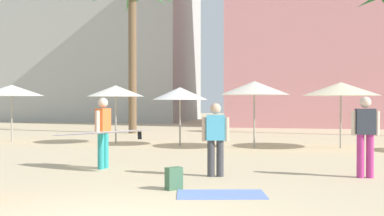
{
  "coord_description": "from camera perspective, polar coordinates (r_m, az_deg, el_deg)",
  "views": [
    {
      "loc": [
        2.37,
        -5.88,
        1.66
      ],
      "look_at": [
        -0.56,
        7.55,
        1.46
      ],
      "focal_mm": 45.12,
      "sensor_mm": 36.0,
      "label": 1
    }
  ],
  "objects": [
    {
      "name": "cafe_umbrella_4",
      "position": [
        19.04,
        -9.01,
        1.99
      ],
      "size": [
        2.23,
        2.23,
        2.28
      ],
      "color": "gray",
      "rests_on": "ground"
    },
    {
      "name": "palm_tree_left",
      "position": [
        25.65,
        -7.06,
        12.44
      ],
      "size": [
        4.54,
        4.17,
        8.45
      ],
      "color": "brown",
      "rests_on": "ground"
    },
    {
      "name": "cafe_umbrella_2",
      "position": [
        21.01,
        -20.56,
        1.95
      ],
      "size": [
        2.62,
        2.62,
        2.33
      ],
      "color": "gray",
      "rests_on": "ground"
    },
    {
      "name": "person_mid_right",
      "position": [
        11.94,
        -10.68,
        -2.68
      ],
      "size": [
        2.97,
        1.19,
        1.74
      ],
      "rotation": [
        0.0,
        0.0,
        2.99
      ],
      "color": "teal",
      "rests_on": "ground"
    },
    {
      "name": "cafe_umbrella_5",
      "position": [
        17.96,
        -1.44,
        1.71
      ],
      "size": [
        2.08,
        2.08,
        2.18
      ],
      "color": "gray",
      "rests_on": "ground"
    },
    {
      "name": "beach_towel",
      "position": [
        8.68,
        3.48,
        -10.15
      ],
      "size": [
        1.71,
        1.19,
        0.01
      ],
      "primitive_type": "cube",
      "rotation": [
        0.0,
        0.0,
        0.23
      ],
      "color": "#6684E0",
      "rests_on": "ground"
    },
    {
      "name": "cafe_umbrella_1",
      "position": [
        17.08,
        7.38,
        2.35
      ],
      "size": [
        2.47,
        2.47,
        2.36
      ],
      "color": "gray",
      "rests_on": "ground"
    },
    {
      "name": "person_far_left",
      "position": [
        10.63,
        2.79,
        -3.38
      ],
      "size": [
        0.61,
        0.29,
        1.61
      ],
      "rotation": [
        0.0,
        0.0,
        4.9
      ],
      "color": "#3D3D42",
      "rests_on": "ground"
    },
    {
      "name": "backpack",
      "position": [
        9.14,
        -2.2,
        -8.36
      ],
      "size": [
        0.35,
        0.35,
        0.42
      ],
      "rotation": [
        0.0,
        0.0,
        2.38
      ],
      "color": "#3F6747",
      "rests_on": "ground"
    },
    {
      "name": "cafe_umbrella_3",
      "position": [
        17.71,
        17.17,
        2.16
      ],
      "size": [
        2.69,
        2.69,
        2.33
      ],
      "color": "gray",
      "rests_on": "ground"
    },
    {
      "name": "person_near_right",
      "position": [
        11.08,
        19.8,
        -2.82
      ],
      "size": [
        0.61,
        0.27,
        1.76
      ],
      "rotation": [
        0.0,
        0.0,
        1.7
      ],
      "color": "#B7337F",
      "rests_on": "ground"
    }
  ]
}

